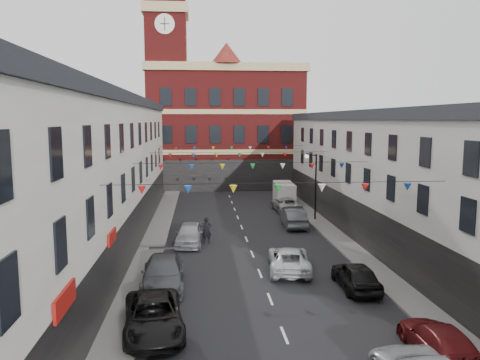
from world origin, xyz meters
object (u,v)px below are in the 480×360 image
object	(u,v)px
street_lamp	(313,178)
moving_car	(289,259)
car_left_e	(190,234)
pedestrian	(207,230)
white_van	(284,193)
car_left_d	(163,273)
car_right_d	(356,276)
car_right_e	(293,218)
car_left_c	(154,316)
car_right_c	(439,341)
car_right_f	(286,204)

from	to	relation	value
street_lamp	moving_car	xyz separation A→B (m)	(-4.75, -13.62, -3.19)
car_left_e	pedestrian	bearing A→B (deg)	15.30
street_lamp	white_van	size ratio (longest dim) A/B	1.20
car_left_d	moving_car	distance (m)	7.63
car_right_d	car_right_e	distance (m)	14.78
white_van	car_left_c	bearing A→B (deg)	-107.11
car_right_c	white_van	xyz separation A→B (m)	(0.10, 33.40, 0.44)
car_right_f	white_van	bearing A→B (deg)	-100.55
car_right_d	car_left_c	bearing A→B (deg)	22.64
moving_car	car_left_e	bearing A→B (deg)	-39.66
car_left_d	pedestrian	size ratio (longest dim) A/B	2.82
car_right_d	pedestrian	bearing A→B (deg)	-52.18
car_right_e	white_van	distance (m)	11.30
car_left_c	car_right_f	bearing A→B (deg)	61.04
car_left_c	white_van	bearing A→B (deg)	63.00
car_left_e	moving_car	size ratio (longest dim) A/B	0.92
pedestrian	car_left_c	bearing A→B (deg)	-108.50
car_left_c	pedestrian	bearing A→B (deg)	73.25
car_left_d	car_right_f	xyz separation A→B (m)	(10.53, 20.52, -0.10)
car_left_c	moving_car	xyz separation A→B (m)	(7.30, 7.62, -0.02)
car_left_e	car_right_f	world-z (taller)	car_left_e
street_lamp	pedestrian	distance (m)	12.16
car_right_d	car_right_e	size ratio (longest dim) A/B	0.90
car_right_d	car_left_e	bearing A→B (deg)	-47.35
car_left_e	car_right_e	bearing A→B (deg)	34.93
car_left_c	car_right_f	size ratio (longest dim) A/B	1.05
street_lamp	car_right_f	bearing A→B (deg)	107.96
car_left_e	car_right_e	distance (m)	9.94
car_left_e	car_left_d	bearing A→B (deg)	-92.99
car_right_e	white_van	world-z (taller)	white_van
car_left_d	pedestrian	world-z (taller)	pedestrian
pedestrian	car_left_e	bearing A→B (deg)	-178.51
car_left_e	moving_car	world-z (taller)	car_left_e
car_right_e	car_left_c	bearing A→B (deg)	64.21
car_right_e	white_van	bearing A→B (deg)	-94.51
street_lamp	car_right_d	distance (m)	17.38
car_right_e	car_right_c	bearing A→B (deg)	94.55
car_right_d	car_right_f	size ratio (longest dim) A/B	0.87
car_right_e	car_right_f	world-z (taller)	car_right_e
street_lamp	pedestrian	bearing A→B (deg)	-144.05
car_left_e	pedestrian	distance (m)	1.28
street_lamp	car_left_d	xyz separation A→B (m)	(-12.05, -15.83, -3.11)
car_right_c	moving_car	size ratio (longest dim) A/B	0.90
street_lamp	car_right_e	world-z (taller)	street_lamp
car_left_c	car_right_e	distance (m)	21.44
moving_car	white_van	bearing A→B (deg)	-92.24
street_lamp	car_left_c	xyz separation A→B (m)	(-12.05, -21.24, -3.17)
car_left_e	white_van	world-z (taller)	white_van
car_left_d	car_right_f	distance (m)	23.06
car_left_d	car_right_f	size ratio (longest dim) A/B	1.09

